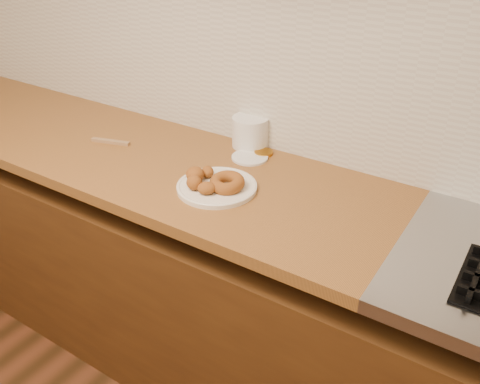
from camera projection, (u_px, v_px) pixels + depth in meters
name	position (u px, v px, depth m)	size (l,w,h in m)	color
wall_back	(299.00, 23.00, 1.62)	(4.00, 0.02, 2.70)	tan
base_cabinet	(246.00, 307.00, 1.87)	(3.60, 0.60, 0.77)	#4B2A10
butcher_block	(103.00, 145.00, 1.93)	(2.30, 0.62, 0.04)	#955C28
backsplash	(295.00, 70.00, 1.68)	(3.60, 0.02, 0.60)	beige
donut_plate	(217.00, 187.00, 1.60)	(0.25, 0.25, 0.01)	silver
ring_donut	(227.00, 182.00, 1.57)	(0.11, 0.11, 0.04)	#8F591F
fried_dough_chunks	(200.00, 179.00, 1.58)	(0.16, 0.16, 0.05)	#8F591F
plastic_tub	(250.00, 132.00, 1.85)	(0.13, 0.13, 0.11)	white
tub_lid	(250.00, 157.00, 1.79)	(0.13, 0.13, 0.01)	white
brass_jar_lid	(264.00, 153.00, 1.82)	(0.07, 0.07, 0.01)	#B1761D
wooden_utensil	(111.00, 142.00, 1.90)	(0.15, 0.02, 0.01)	#957048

